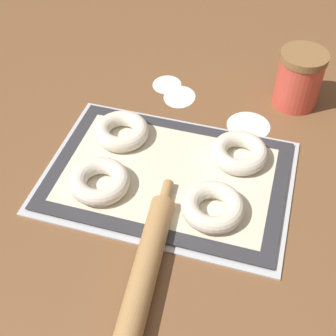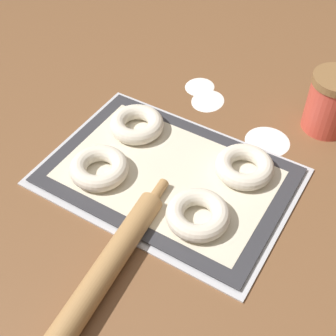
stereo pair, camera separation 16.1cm
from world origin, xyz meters
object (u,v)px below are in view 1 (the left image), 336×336
(flour_canister, at_px, (299,79))
(bagel_front_left, at_px, (100,181))
(baking_tray, at_px, (168,176))
(rolling_pin, at_px, (142,283))
(bagel_back_left, at_px, (122,131))
(bagel_front_right, at_px, (213,207))
(bagel_back_right, at_px, (239,153))

(flour_canister, bearing_deg, bagel_front_left, -130.93)
(baking_tray, height_order, flour_canister, flour_canister)
(baking_tray, bearing_deg, rolling_pin, -83.37)
(bagel_front_left, height_order, flour_canister, flour_canister)
(bagel_back_left, bearing_deg, bagel_front_right, -32.38)
(rolling_pin, bearing_deg, flour_canister, 71.61)
(flour_canister, height_order, rolling_pin, flour_canister)
(flour_canister, bearing_deg, bagel_front_right, -106.16)
(rolling_pin, bearing_deg, bagel_back_left, 115.24)
(bagel_back_right, height_order, rolling_pin, same)
(baking_tray, distance_m, bagel_front_right, 0.13)
(baking_tray, bearing_deg, bagel_back_left, 148.79)
(bagel_front_left, relative_size, bagel_front_right, 1.00)
(rolling_pin, bearing_deg, bagel_front_left, 128.68)
(bagel_front_left, relative_size, flour_canister, 0.88)
(baking_tray, xyz_separation_m, bagel_back_right, (0.12, 0.08, 0.02))
(bagel_front_left, bearing_deg, flour_canister, 49.07)
(bagel_front_left, bearing_deg, rolling_pin, -51.32)
(bagel_back_left, distance_m, rolling_pin, 0.35)
(bagel_back_left, bearing_deg, bagel_front_left, -86.41)
(bagel_back_left, bearing_deg, baking_tray, -31.21)
(bagel_front_right, bearing_deg, bagel_back_right, 82.05)
(baking_tray, height_order, bagel_front_left, bagel_front_left)
(bagel_front_right, bearing_deg, rolling_pin, -112.91)
(flour_canister, xyz_separation_m, rolling_pin, (-0.18, -0.55, -0.04))
(flour_canister, bearing_deg, rolling_pin, -108.39)
(bagel_front_left, distance_m, rolling_pin, 0.23)
(bagel_back_right, bearing_deg, baking_tray, -147.32)
(bagel_front_left, relative_size, bagel_back_right, 1.00)
(bagel_front_right, xyz_separation_m, rolling_pin, (-0.07, -0.18, -0.01))
(baking_tray, bearing_deg, flour_canister, 55.32)
(bagel_back_right, height_order, flour_canister, flour_canister)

